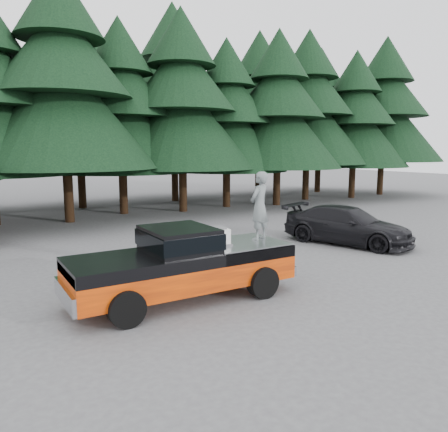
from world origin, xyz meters
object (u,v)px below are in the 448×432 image
pickup_truck (183,275)px  air_compressor (216,237)px  parked_car (347,225)px  man_on_bed (259,206)px

pickup_truck → air_compressor: 1.34m
pickup_truck → air_compressor: air_compressor is taller
air_compressor → parked_car: size_ratio=0.12×
pickup_truck → air_compressor: size_ratio=9.64×
parked_car → air_compressor: bearing=179.1°
pickup_truck → air_compressor: bearing=0.5°
air_compressor → man_on_bed: man_on_bed is taller
pickup_truck → parked_car: size_ratio=1.13×
air_compressor → parked_car: (7.80, 2.63, -0.77)m
pickup_truck → parked_car: parked_car is taller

